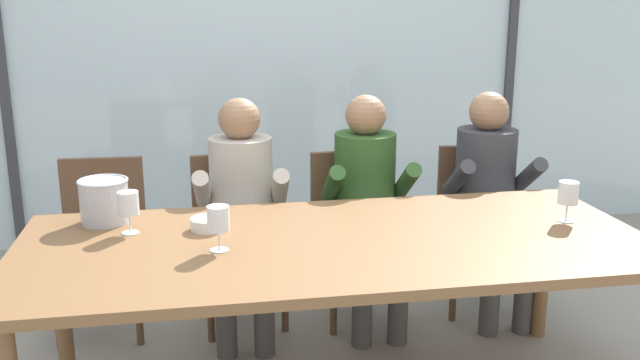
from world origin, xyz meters
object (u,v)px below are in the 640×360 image
(chair_center, at_px, (354,221))
(wine_glass_center_pour, at_px, (218,220))
(person_beige_jumper, at_px, (242,202))
(tasting_bowl, at_px, (208,224))
(person_charcoal_jacket, at_px, (489,189))
(chair_near_curtain, at_px, (102,231))
(wine_glass_by_left_taster, at_px, (568,195))
(ice_bucket_primary, at_px, (104,200))
(chair_right_of_center, at_px, (478,214))
(dining_table, at_px, (336,254))
(wine_glass_near_bucket, at_px, (129,205))
(chair_left_of_center, at_px, (236,225))
(person_olive_shirt, at_px, (368,195))

(chair_center, distance_m, wine_glass_center_pour, 1.28)
(person_beige_jumper, xyz_separation_m, tasting_bowl, (-0.18, -0.60, 0.09))
(chair_center, height_order, person_charcoal_jacket, person_charcoal_jacket)
(chair_near_curtain, height_order, wine_glass_by_left_taster, wine_glass_by_left_taster)
(person_charcoal_jacket, height_order, ice_bucket_primary, person_charcoal_jacket)
(ice_bucket_primary, bearing_deg, chair_near_curtain, 99.87)
(chair_near_curtain, distance_m, chair_right_of_center, 2.02)
(chair_center, relative_size, wine_glass_center_pour, 4.96)
(chair_near_curtain, bearing_deg, person_beige_jumper, -11.56)
(dining_table, bearing_deg, chair_right_of_center, 43.00)
(chair_right_of_center, bearing_deg, person_charcoal_jacket, -80.42)
(person_charcoal_jacket, relative_size, wine_glass_near_bucket, 6.80)
(chair_left_of_center, height_order, wine_glass_near_bucket, wine_glass_near_bucket)
(person_beige_jumper, distance_m, person_olive_shirt, 0.65)
(dining_table, distance_m, person_beige_jumper, 0.87)
(wine_glass_center_pour, bearing_deg, person_olive_shirt, 47.52)
(dining_table, distance_m, person_olive_shirt, 0.87)
(wine_glass_by_left_taster, bearing_deg, chair_near_curtain, 155.37)
(chair_left_of_center, bearing_deg, wine_glass_center_pour, -103.77)
(chair_center, bearing_deg, wine_glass_near_bucket, -151.30)
(person_beige_jumper, bearing_deg, tasting_bowl, -102.71)
(chair_left_of_center, distance_m, person_charcoal_jacket, 1.36)
(chair_near_curtain, bearing_deg, dining_table, -41.86)
(chair_right_of_center, distance_m, person_beige_jumper, 1.33)
(wine_glass_by_left_taster, distance_m, wine_glass_near_bucket, 1.82)
(person_olive_shirt, height_order, person_charcoal_jacket, same)
(wine_glass_by_left_taster, distance_m, wine_glass_center_pour, 1.47)
(dining_table, bearing_deg, chair_center, 72.76)
(chair_near_curtain, xyz_separation_m, wine_glass_by_left_taster, (2.03, -0.93, 0.36))
(chair_right_of_center, relative_size, person_olive_shirt, 0.73)
(chair_left_of_center, bearing_deg, person_olive_shirt, -20.21)
(wine_glass_center_pour, bearing_deg, chair_center, 52.66)
(dining_table, bearing_deg, tasting_bowl, 157.42)
(dining_table, relative_size, chair_near_curtain, 2.87)
(tasting_bowl, height_order, wine_glass_near_bucket, wine_glass_near_bucket)
(chair_right_of_center, xyz_separation_m, person_beige_jumper, (-1.31, -0.12, 0.17))
(person_beige_jumper, height_order, person_olive_shirt, same)
(chair_center, distance_m, ice_bucket_primary, 1.36)
(dining_table, relative_size, wine_glass_near_bucket, 14.26)
(chair_right_of_center, bearing_deg, person_olive_shirt, -162.58)
(chair_near_curtain, xyz_separation_m, ice_bucket_primary, (0.10, -0.60, 0.33))
(person_charcoal_jacket, bearing_deg, wine_glass_near_bucket, -159.11)
(person_olive_shirt, height_order, tasting_bowl, person_olive_shirt)
(chair_left_of_center, bearing_deg, chair_right_of_center, -8.87)
(dining_table, distance_m, chair_left_of_center, 1.04)
(wine_glass_center_pour, bearing_deg, wine_glass_near_bucket, 142.74)
(person_olive_shirt, bearing_deg, tasting_bowl, -142.05)
(wine_glass_near_bucket, bearing_deg, ice_bucket_primary, 124.77)
(chair_center, height_order, ice_bucket_primary, ice_bucket_primary)
(tasting_bowl, bearing_deg, chair_center, 42.70)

